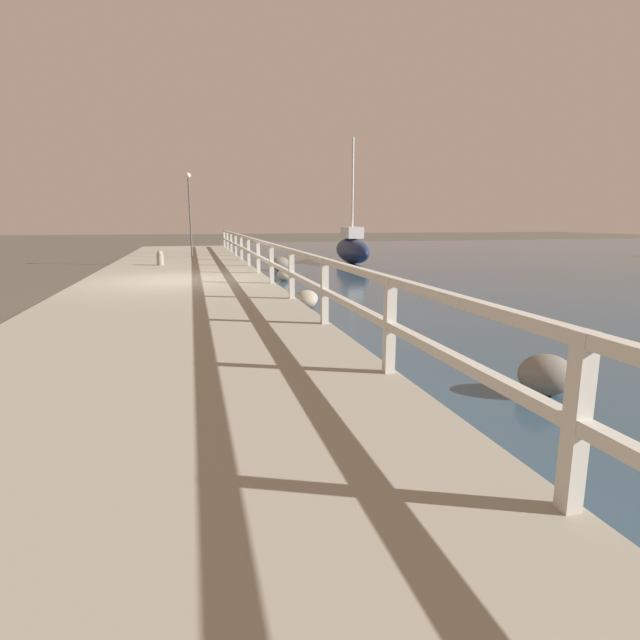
# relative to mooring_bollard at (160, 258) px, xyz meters

# --- Properties ---
(ground_plane) EXTENTS (120.00, 120.00, 0.00)m
(ground_plane) POSITION_rel_mooring_bollard_xyz_m (0.64, -4.65, -0.60)
(ground_plane) COLOR #4C473D
(dock_walkway) EXTENTS (4.73, 36.00, 0.36)m
(dock_walkway) POSITION_rel_mooring_bollard_xyz_m (0.64, -4.65, -0.42)
(dock_walkway) COLOR gray
(dock_walkway) RESTS_ON ground
(railing) EXTENTS (0.10, 32.50, 0.96)m
(railing) POSITION_rel_mooring_bollard_xyz_m (2.91, -4.65, 0.41)
(railing) COLOR beige
(railing) RESTS_ON dock_walkway
(boulder_water_edge) EXTENTS (0.49, 0.44, 0.37)m
(boulder_water_edge) POSITION_rel_mooring_bollard_xyz_m (3.83, -2.54, -0.42)
(boulder_water_edge) COLOR gray
(boulder_water_edge) RESTS_ON ground
(boulder_far_strip) EXTENTS (0.50, 0.45, 0.38)m
(boulder_far_strip) POSITION_rel_mooring_bollard_xyz_m (3.42, -7.43, -0.41)
(boulder_far_strip) COLOR gray
(boulder_far_strip) RESTS_ON ground
(boulder_upstream) EXTENTS (0.59, 0.53, 0.44)m
(boulder_upstream) POSITION_rel_mooring_bollard_xyz_m (4.69, -13.47, -0.38)
(boulder_upstream) COLOR #666056
(boulder_upstream) RESTS_ON ground
(boulder_downstream) EXTENTS (0.39, 0.35, 0.30)m
(boulder_downstream) POSITION_rel_mooring_bollard_xyz_m (3.40, -7.57, -0.46)
(boulder_downstream) COLOR gray
(boulder_downstream) RESTS_ON ground
(boulder_mid_strip) EXTENTS (0.70, 0.63, 0.52)m
(boulder_mid_strip) POSITION_rel_mooring_bollard_xyz_m (4.24, 0.69, -0.34)
(boulder_mid_strip) COLOR #666056
(boulder_mid_strip) RESTS_ON ground
(mooring_bollard) EXTENTS (0.23, 0.23, 0.50)m
(mooring_bollard) POSITION_rel_mooring_bollard_xyz_m (0.00, 0.00, 0.00)
(mooring_bollard) COLOR gray
(mooring_bollard) RESTS_ON dock_walkway
(dock_lamp) EXTENTS (0.21, 0.21, 3.38)m
(dock_lamp) POSITION_rel_mooring_bollard_xyz_m (1.06, 3.58, 1.96)
(dock_lamp) COLOR #514C47
(dock_lamp) RESTS_ON dock_walkway
(sailboat_navy) EXTENTS (1.17, 4.39, 5.31)m
(sailboat_navy) POSITION_rel_mooring_bollard_xyz_m (7.90, 3.25, 0.04)
(sailboat_navy) COLOR #192347
(sailboat_navy) RESTS_ON water_surface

